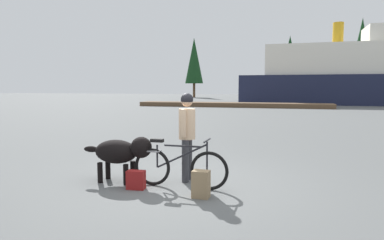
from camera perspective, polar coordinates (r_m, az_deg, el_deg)
ground_plane at (r=6.55m, az=-1.68°, el=-10.67°), size 160.00×160.00×0.00m
bicycle at (r=6.26m, az=-2.14°, el=-7.84°), size 1.78×0.44×0.90m
person_cyclist at (r=6.60m, az=-0.84°, el=-1.41°), size 0.32×0.53×1.71m
dog at (r=6.71m, az=-11.71°, el=-5.20°), size 1.43×0.54×0.90m
backpack at (r=5.75m, az=1.50°, el=-10.64°), size 0.29×0.21×0.46m
handbag_pannier at (r=6.31m, az=-9.32°, el=-9.81°), size 0.33×0.21×0.34m
dock_pier at (r=31.74m, az=6.72°, el=2.54°), size 17.60×2.12×0.40m
ferry_boat at (r=40.82m, az=27.52°, el=6.60°), size 26.35×7.60×8.66m
pine_tree_far_left at (r=60.54m, az=0.35°, el=9.83°), size 3.16×3.16×10.34m
pine_tree_center at (r=56.40m, az=15.96°, el=9.78°), size 3.03×3.03×9.82m
pine_tree_far_right at (r=58.36m, az=26.41°, el=10.70°), size 3.24×3.24×12.17m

